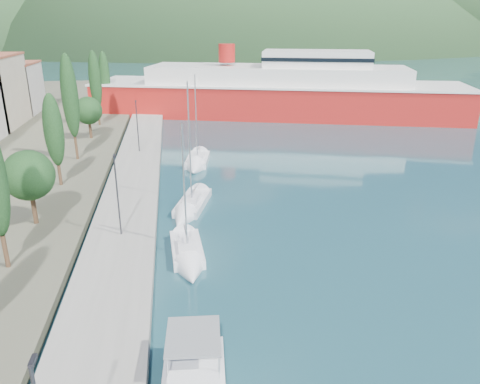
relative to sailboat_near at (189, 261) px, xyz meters
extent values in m
plane|color=#1F4852|center=(4.16, 110.43, -0.28)|extent=(1400.00, 1400.00, 0.00)
cube|color=gray|center=(-4.84, 16.43, 0.12)|extent=(5.00, 88.00, 0.80)
cube|color=beige|center=(-27.84, 56.43, 4.42)|extent=(9.00, 10.00, 8.00)
cube|color=#9E5138|center=(-27.84, 56.43, 8.57)|extent=(9.20, 10.20, 0.30)
cylinder|color=#47301E|center=(-11.68, 0.23, 1.52)|extent=(0.30, 0.30, 2.21)
cylinder|color=#47301E|center=(-11.68, 7.21, 1.63)|extent=(0.36, 0.36, 2.42)
sphere|color=#1A3B19|center=(-11.68, 7.21, 4.39)|extent=(3.87, 3.87, 3.87)
cylinder|color=#47301E|center=(-11.68, 16.40, 1.39)|extent=(0.30, 0.30, 1.95)
ellipsoid|color=#1A3B19|center=(-11.68, 16.40, 5.81)|extent=(1.80, 1.80, 6.90)
cylinder|color=#47301E|center=(-11.68, 25.33, 1.71)|extent=(0.30, 0.30, 2.59)
ellipsoid|color=#1A3B19|center=(-11.68, 25.33, 7.59)|extent=(1.80, 1.80, 9.17)
cylinder|color=#47301E|center=(-11.68, 35.49, 1.55)|extent=(0.36, 0.36, 2.27)
sphere|color=#1A3B19|center=(-11.68, 35.49, 4.14)|extent=(3.64, 3.64, 3.64)
cylinder|color=#47301E|center=(-11.68, 43.93, 1.61)|extent=(0.30, 0.30, 2.40)
ellipsoid|color=#1A3B19|center=(-11.68, 43.93, 7.06)|extent=(1.80, 1.80, 8.50)
cylinder|color=#47301E|center=(-11.68, 54.39, 1.53)|extent=(0.30, 0.30, 2.23)
ellipsoid|color=#1A3B19|center=(-11.68, 54.39, 6.60)|extent=(1.80, 1.80, 7.91)
cube|color=#2D2D33|center=(-4.84, -17.06, 6.52)|extent=(0.15, 0.50, 0.12)
cylinder|color=#2D2D33|center=(-4.84, 3.98, 3.52)|extent=(0.12, 0.12, 6.00)
cube|color=#2D2D33|center=(-4.84, 4.23, 6.52)|extent=(0.15, 0.50, 0.12)
cylinder|color=#2D2D33|center=(-4.84, 27.42, 3.52)|extent=(0.12, 0.12, 6.00)
cube|color=#2D2D33|center=(-4.84, 27.67, 6.52)|extent=(0.15, 0.50, 0.12)
cube|color=slate|center=(-0.18, -11.19, 2.37)|extent=(2.59, 3.00, 0.10)
cube|color=silver|center=(-0.08, 1.76, -0.05)|extent=(2.39, 5.35, 0.84)
cube|color=silver|center=(-0.06, 1.41, 0.51)|extent=(1.38, 2.16, 0.33)
cylinder|color=silver|center=(-0.06, 1.41, 4.81)|extent=(0.12, 0.12, 8.88)
cone|color=silver|center=(0.07, -1.60, -0.05)|extent=(2.26, 2.55, 2.15)
cube|color=silver|center=(0.80, 10.77, -0.05)|extent=(3.83, 6.40, 0.85)
cube|color=silver|center=(0.69, 10.39, 0.52)|extent=(1.95, 2.69, 0.33)
cylinder|color=silver|center=(0.69, 10.39, 5.58)|extent=(0.12, 0.12, 10.40)
cone|color=silver|center=(-0.31, 7.08, -0.05)|extent=(2.90, 3.32, 2.17)
cube|color=silver|center=(2.02, 24.17, -0.02)|extent=(3.29, 5.82, 0.94)
cube|color=silver|center=(1.96, 23.81, 0.61)|extent=(1.79, 2.41, 0.37)
cylinder|color=silver|center=(1.96, 23.81, 5.16)|extent=(0.12, 0.12, 9.42)
cone|color=silver|center=(1.44, 20.71, -0.02)|extent=(2.80, 2.93, 2.41)
cube|color=#B01A16|center=(17.27, 51.13, 2.09)|extent=(63.74, 29.77, 6.04)
cube|color=silver|center=(17.27, 51.13, 5.11)|extent=(64.26, 30.26, 0.32)
cube|color=silver|center=(17.27, 51.13, 6.41)|extent=(44.48, 22.28, 3.24)
cube|color=silver|center=(23.49, 49.34, 9.32)|extent=(19.06, 12.57, 2.59)
cylinder|color=#B01A16|center=(8.97, 53.52, 10.08)|extent=(2.81, 2.81, 3.02)
camera|label=1|loc=(-0.57, -28.46, 15.56)|focal=35.00mm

